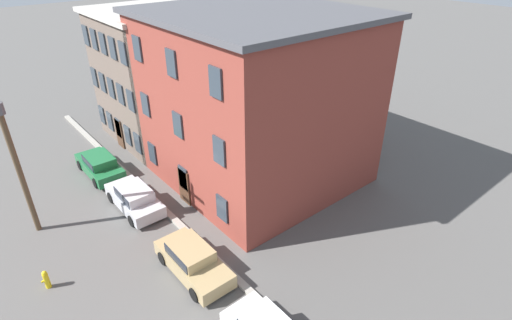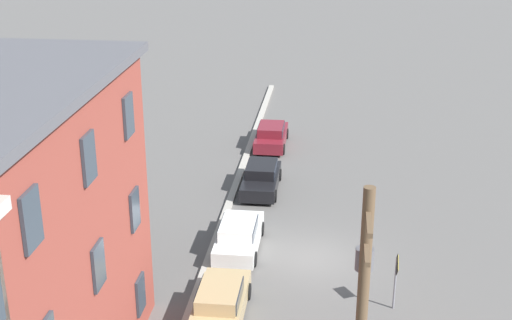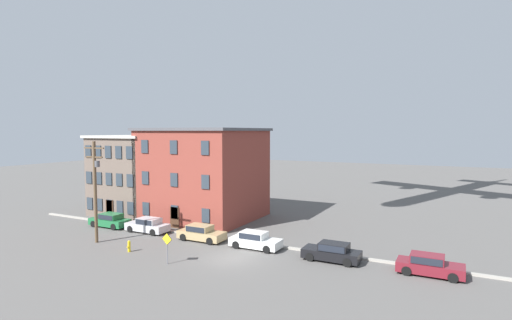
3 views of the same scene
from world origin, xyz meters
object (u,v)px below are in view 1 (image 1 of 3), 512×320
car_green (100,164)px  car_tan (192,259)px  fire_hydrant (46,279)px  car_silver (135,198)px  utility_pole (11,146)px

car_green → car_tan: same height
car_green → fire_hydrant: car_green is taller
car_silver → utility_pole: (-1.54, -4.92, 4.38)m
fire_hydrant → utility_pole: bearing=170.6°
car_tan → utility_pole: (-7.97, -4.83, 4.38)m
car_green → car_silver: (5.05, 0.12, 0.00)m
car_silver → utility_pole: 6.76m
utility_pole → car_tan: bearing=31.2°
car_green → car_silver: 5.05m
car_silver → car_tan: same height
car_silver → car_green: bearing=-178.7°
car_green → fire_hydrant: (8.14, -5.57, -0.27)m
car_silver → fire_hydrant: car_silver is taller
fire_hydrant → car_green: bearing=145.6°
car_tan → fire_hydrant: (-3.33, -5.60, -0.27)m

